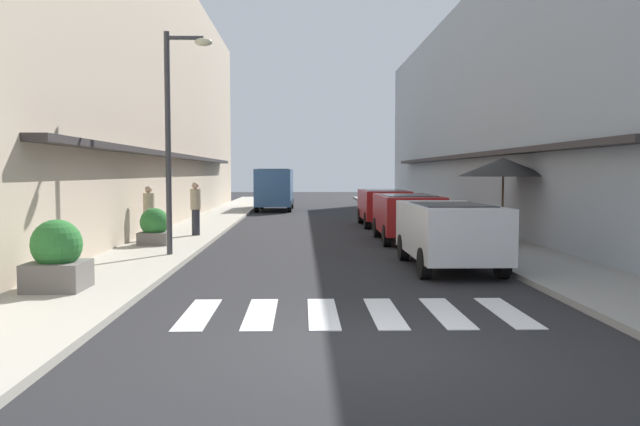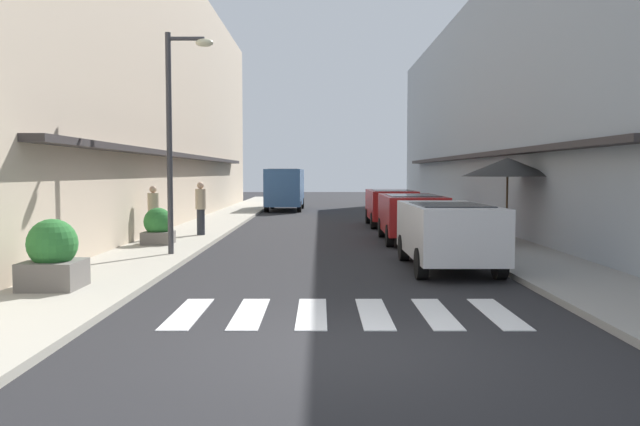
{
  "view_description": "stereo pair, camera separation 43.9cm",
  "coord_description": "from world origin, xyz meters",
  "px_view_note": "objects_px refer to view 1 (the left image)",
  "views": [
    {
      "loc": [
        -0.79,
        -7.71,
        2.16
      ],
      "look_at": [
        -0.35,
        8.13,
        1.16
      ],
      "focal_mm": 36.08,
      "sensor_mm": 36.0,
      "label": 1
    },
    {
      "loc": [
        -0.35,
        -7.71,
        2.16
      ],
      "look_at": [
        -0.35,
        8.13,
        1.16
      ],
      "focal_mm": 36.08,
      "sensor_mm": 36.0,
      "label": 2
    }
  ],
  "objects_px": {
    "cafe_umbrella": "(503,167)",
    "planter_corner": "(57,257)",
    "pedestrian_walking_near": "(196,207)",
    "delivery_van": "(275,186)",
    "pedestrian_walking_far": "(149,212)",
    "street_lamp": "(175,120)",
    "parked_car_near": "(449,228)",
    "parked_car_mid": "(407,212)",
    "parked_car_far": "(383,203)",
    "planter_midblock": "(154,227)"
  },
  "relations": [
    {
      "from": "cafe_umbrella",
      "to": "planter_corner",
      "type": "xyz_separation_m",
      "value": [
        -10.16,
        -7.48,
        -1.62
      ]
    },
    {
      "from": "parked_car_mid",
      "to": "pedestrian_walking_far",
      "type": "relative_size",
      "value": 2.55
    },
    {
      "from": "street_lamp",
      "to": "parked_car_far",
      "type": "bearing_deg",
      "value": 56.68
    },
    {
      "from": "street_lamp",
      "to": "pedestrian_walking_far",
      "type": "xyz_separation_m",
      "value": [
        -1.48,
        3.34,
        -2.48
      ]
    },
    {
      "from": "parked_car_near",
      "to": "parked_car_mid",
      "type": "height_order",
      "value": "same"
    },
    {
      "from": "pedestrian_walking_far",
      "to": "planter_corner",
      "type": "bearing_deg",
      "value": 48.66
    },
    {
      "from": "parked_car_near",
      "to": "street_lamp",
      "type": "height_order",
      "value": "street_lamp"
    },
    {
      "from": "parked_car_near",
      "to": "parked_car_far",
      "type": "relative_size",
      "value": 1.05
    },
    {
      "from": "street_lamp",
      "to": "pedestrian_walking_near",
      "type": "relative_size",
      "value": 3.16
    },
    {
      "from": "street_lamp",
      "to": "planter_midblock",
      "type": "xyz_separation_m",
      "value": [
        -1.06,
        2.21,
        -2.85
      ]
    },
    {
      "from": "cafe_umbrella",
      "to": "pedestrian_walking_near",
      "type": "distance_m",
      "value": 9.72
    },
    {
      "from": "delivery_van",
      "to": "pedestrian_walking_far",
      "type": "xyz_separation_m",
      "value": [
        -3.05,
        -17.32,
        -0.42
      ]
    },
    {
      "from": "parked_car_mid",
      "to": "pedestrian_walking_far",
      "type": "distance_m",
      "value": 7.91
    },
    {
      "from": "parked_car_mid",
      "to": "pedestrian_walking_far",
      "type": "height_order",
      "value": "pedestrian_walking_far"
    },
    {
      "from": "parked_car_mid",
      "to": "planter_midblock",
      "type": "distance_m",
      "value": 7.67
    },
    {
      "from": "pedestrian_walking_near",
      "to": "parked_car_far",
      "type": "bearing_deg",
      "value": -135.6
    },
    {
      "from": "planter_corner",
      "to": "street_lamp",
      "type": "bearing_deg",
      "value": 76.8
    },
    {
      "from": "delivery_van",
      "to": "cafe_umbrella",
      "type": "relative_size",
      "value": 2.06
    },
    {
      "from": "parked_car_far",
      "to": "pedestrian_walking_far",
      "type": "distance_m",
      "value": 10.18
    },
    {
      "from": "parked_car_near",
      "to": "parked_car_mid",
      "type": "relative_size",
      "value": 1.0
    },
    {
      "from": "planter_corner",
      "to": "cafe_umbrella",
      "type": "bearing_deg",
      "value": 36.37
    },
    {
      "from": "cafe_umbrella",
      "to": "delivery_van",
      "type": "bearing_deg",
      "value": 112.47
    },
    {
      "from": "delivery_van",
      "to": "pedestrian_walking_far",
      "type": "relative_size",
      "value": 3.31
    },
    {
      "from": "parked_car_far",
      "to": "street_lamp",
      "type": "distance_m",
      "value": 11.95
    },
    {
      "from": "street_lamp",
      "to": "cafe_umbrella",
      "type": "height_order",
      "value": "street_lamp"
    },
    {
      "from": "planter_corner",
      "to": "planter_midblock",
      "type": "height_order",
      "value": "planter_corner"
    },
    {
      "from": "street_lamp",
      "to": "pedestrian_walking_far",
      "type": "height_order",
      "value": "street_lamp"
    },
    {
      "from": "parked_car_far",
      "to": "parked_car_near",
      "type": "bearing_deg",
      "value": -90.0
    },
    {
      "from": "planter_corner",
      "to": "parked_car_far",
      "type": "bearing_deg",
      "value": 62.66
    },
    {
      "from": "planter_midblock",
      "to": "pedestrian_walking_far",
      "type": "xyz_separation_m",
      "value": [
        -0.42,
        1.13,
        0.37
      ]
    },
    {
      "from": "parked_car_far",
      "to": "street_lamp",
      "type": "relative_size",
      "value": 0.73
    },
    {
      "from": "parked_car_mid",
      "to": "planter_midblock",
      "type": "relative_size",
      "value": 4.02
    },
    {
      "from": "parked_car_far",
      "to": "cafe_umbrella",
      "type": "distance_m",
      "value": 7.71
    },
    {
      "from": "cafe_umbrella",
      "to": "planter_corner",
      "type": "bearing_deg",
      "value": -143.63
    },
    {
      "from": "parked_car_near",
      "to": "planter_midblock",
      "type": "distance_m",
      "value": 8.5
    },
    {
      "from": "planter_midblock",
      "to": "parked_car_near",
      "type": "bearing_deg",
      "value": -28.35
    },
    {
      "from": "parked_car_mid",
      "to": "pedestrian_walking_far",
      "type": "xyz_separation_m",
      "value": [
        -7.89,
        -0.55,
        0.06
      ]
    },
    {
      "from": "planter_midblock",
      "to": "pedestrian_walking_far",
      "type": "bearing_deg",
      "value": 110.35
    },
    {
      "from": "planter_corner",
      "to": "pedestrian_walking_near",
      "type": "bearing_deg",
      "value": 85.33
    },
    {
      "from": "parked_car_near",
      "to": "pedestrian_walking_near",
      "type": "height_order",
      "value": "pedestrian_walking_near"
    },
    {
      "from": "cafe_umbrella",
      "to": "pedestrian_walking_near",
      "type": "height_order",
      "value": "cafe_umbrella"
    },
    {
      "from": "parked_car_far",
      "to": "planter_corner",
      "type": "height_order",
      "value": "parked_car_far"
    },
    {
      "from": "street_lamp",
      "to": "planter_corner",
      "type": "bearing_deg",
      "value": -103.2
    },
    {
      "from": "parked_car_mid",
      "to": "parked_car_far",
      "type": "bearing_deg",
      "value": 90.0
    },
    {
      "from": "parked_car_mid",
      "to": "cafe_umbrella",
      "type": "xyz_separation_m",
      "value": [
        2.61,
        -1.25,
        1.39
      ]
    },
    {
      "from": "delivery_van",
      "to": "street_lamp",
      "type": "distance_m",
      "value": 20.82
    },
    {
      "from": "planter_corner",
      "to": "planter_midblock",
      "type": "xyz_separation_m",
      "value": [
        0.08,
        7.06,
        -0.08
      ]
    },
    {
      "from": "parked_car_mid",
      "to": "parked_car_far",
      "type": "height_order",
      "value": "same"
    },
    {
      "from": "parked_car_near",
      "to": "parked_car_mid",
      "type": "xyz_separation_m",
      "value": [
        0.0,
        5.71,
        -0.0
      ]
    },
    {
      "from": "delivery_van",
      "to": "planter_midblock",
      "type": "bearing_deg",
      "value": -98.12
    }
  ]
}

